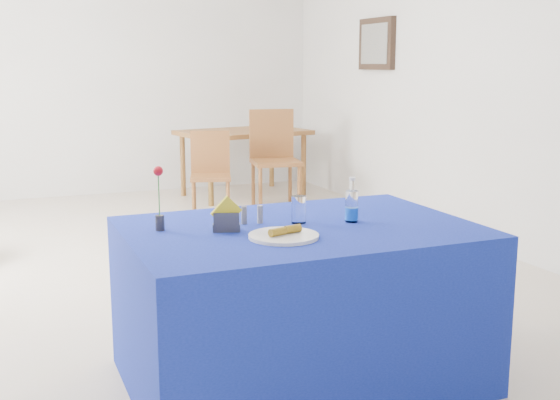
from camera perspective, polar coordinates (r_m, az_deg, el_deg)
The scene contains 16 objects.
floor at distance 5.16m, azimuth -7.71°, elevation -5.99°, with size 7.00×7.00×0.00m, color beige.
room_shell at distance 4.95m, azimuth -8.24°, elevation 13.77°, with size 7.00×7.00×7.00m.
picture_frame at distance 7.38m, azimuth 7.87°, elevation 12.46°, with size 0.06×0.64×0.52m, color black.
picture_art at distance 7.37m, azimuth 7.70°, elevation 12.47°, with size 0.02×0.52×0.40m, color #998C66.
plate at distance 3.04m, azimuth 0.30°, elevation -2.95°, with size 0.31×0.31×0.01m, color white.
drinking_glass at distance 3.31m, azimuth 1.53°, elevation -0.78°, with size 0.07×0.07×0.13m, color white.
salt_shaker at distance 3.31m, azimuth -1.63°, elevation -1.17°, with size 0.03×0.03×0.09m, color gray.
pepper_shaker at distance 3.30m, azimuth -2.94°, elevation -1.24°, with size 0.03×0.03×0.09m, color slate.
blue_table at distance 3.37m, azimuth 1.60°, elevation -8.43°, with size 1.60×1.10×0.76m.
water_bottle at distance 3.35m, azimuth 5.85°, elevation -0.58°, with size 0.06×0.06×0.21m.
napkin_holder at distance 3.16m, azimuth -4.38°, elevation -1.69°, with size 0.15×0.09×0.16m.
rose_vase at distance 3.19m, azimuth -9.80°, elevation -0.05°, with size 0.04×0.04×0.29m.
oak_table at distance 8.05m, azimuth -3.02°, elevation 5.13°, with size 1.52×1.12×0.76m.
chair_bg_left at distance 6.88m, azimuth -5.68°, elevation 2.55°, with size 0.48×0.48×0.86m.
chair_bg_right at distance 7.24m, azimuth -0.51°, elevation 3.87°, with size 0.54×0.54×1.04m.
banana_pieces at distance 3.04m, azimuth 0.43°, elevation -2.48°, with size 0.17×0.08×0.03m.
Camera 1 is at (-1.22, -4.79, 1.50)m, focal length 45.00 mm.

